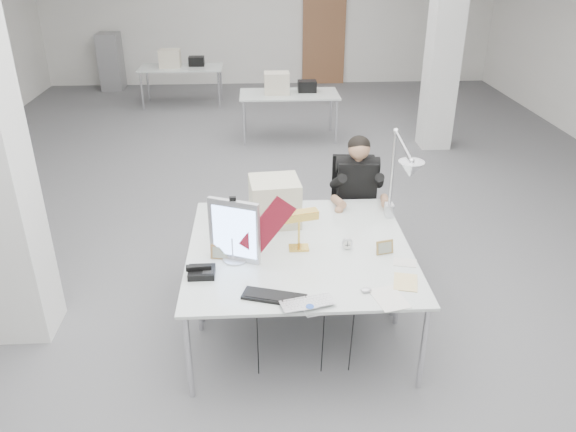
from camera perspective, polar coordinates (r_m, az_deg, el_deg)
The scene contains 23 objects.
room_shell at distance 6.31m, azimuth 0.09°, elevation 14.30°, with size 10.04×14.04×3.24m.
desk_main at distance 4.21m, azimuth 1.60°, elevation -6.32°, with size 1.80×0.90×0.03m, color silver.
desk_second at distance 4.99m, azimuth 0.78°, elevation -0.74°, with size 1.80×0.90×0.03m, color silver.
bg_desk_a at distance 9.32m, azimuth 0.12°, elevation 12.27°, with size 1.60×0.80×0.03m, color silver.
bg_desk_b at distance 11.55m, azimuth -10.82°, elevation 14.59°, with size 1.60×0.80×0.03m, color silver.
filing_cabinet at distance 13.29m, azimuth -17.54°, elevation 14.75°, with size 0.45×0.55×1.20m, color gray.
office_chair at distance 5.72m, azimuth 6.77°, elevation 0.53°, with size 0.53×0.53×1.08m, color black, non-canonical shape.
seated_person at distance 5.53m, azimuth 7.05°, elevation 3.67°, with size 0.46×0.57×0.86m, color black, non-canonical shape.
monitor at distance 4.30m, azimuth -5.48°, elevation -1.52°, with size 0.41×0.04×0.51m, color #ACACB1.
pennant at distance 4.24m, azimuth -2.07°, elevation -1.05°, with size 0.47×0.01×0.20m, color maroon.
keyboard at distance 3.96m, azimuth -1.42°, elevation -8.21°, with size 0.45×0.15×0.02m, color black.
laptop at distance 3.85m, azimuth 2.24°, elevation -9.35°, with size 0.37×0.24×0.03m, color #BBBBC0.
mouse at distance 4.06m, azimuth 7.94°, elevation -7.47°, with size 0.08×0.05×0.03m, color #BBBAC0.
bankers_lamp at distance 4.48m, azimuth 1.12°, elevation -1.43°, with size 0.30×0.12×0.34m, color gold, non-canonical shape.
desk_phone at distance 4.25m, azimuth -8.75°, elevation -5.67°, with size 0.20×0.18×0.05m, color black.
picture_frame_left at distance 4.43m, azimuth -6.93°, elevation -3.64°, with size 0.15×0.01×0.12m, color #AA7949.
picture_frame_right at distance 4.53m, azimuth 9.80°, elevation -3.14°, with size 0.14×0.01×0.11m, color #AB8749.
desk_clock at distance 4.56m, azimuth 6.04°, elevation -2.79°, with size 0.09×0.09×0.03m, color silver.
paper_stack_a at distance 4.02m, azimuth 10.25°, elevation -8.24°, with size 0.20×0.29×0.01m, color silver.
paper_stack_b at distance 4.22m, azimuth 11.85°, elevation -6.59°, with size 0.17×0.24×0.01m, color #DEC485.
paper_stack_c at distance 4.46m, azimuth 11.79°, elevation -4.65°, with size 0.18×0.12×0.01m, color silver.
beige_monitor at distance 4.90m, azimuth -1.36°, elevation 1.53°, with size 0.42×0.40×0.40m, color #BDB99C.
architect_lamp at distance 4.75m, azimuth 11.28°, elevation 4.00°, with size 0.26×0.77×0.99m, color #B8B7BC, non-canonical shape.
Camera 1 is at (-0.31, -6.03, 3.01)m, focal length 35.00 mm.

